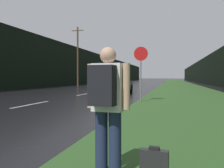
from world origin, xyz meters
TOP-DOWN VIEW (x-y plane):
  - grass_verge at (7.60, 40.00)m, footprint 6.00×240.00m
  - lane_stripe_b at (0.00, 8.99)m, footprint 0.12×3.00m
  - lane_stripe_c at (0.00, 15.99)m, footprint 0.12×3.00m
  - lane_stripe_d at (0.00, 22.99)m, footprint 0.12×3.00m
  - lane_stripe_e at (0.00, 29.99)m, footprint 0.12×3.00m
  - lane_stripe_f at (0.00, 36.99)m, footprint 0.12×3.00m
  - treeline_far_side at (-10.60, 50.00)m, footprint 2.00×140.00m
  - treeline_near_side at (13.60, 50.00)m, footprint 2.00×140.00m
  - utility_pole_far at (-7.08, 31.93)m, footprint 1.80×0.24m
  - stop_sign at (4.83, 11.43)m, footprint 0.73×0.07m
  - hitchhiker_with_backpack at (5.58, 2.04)m, footprint 0.57×0.43m
  - suitcase at (6.16, 2.14)m, footprint 0.36×0.14m
  - car_passing_near at (2.30, 16.81)m, footprint 1.99×4.10m

SIDE VIEW (x-z plane):
  - lane_stripe_b at x=0.00m, z-range 0.00..0.01m
  - lane_stripe_c at x=0.00m, z-range 0.00..0.01m
  - lane_stripe_d at x=0.00m, z-range 0.00..0.01m
  - lane_stripe_e at x=0.00m, z-range 0.00..0.01m
  - lane_stripe_f at x=0.00m, z-range 0.00..0.01m
  - grass_verge at x=7.60m, z-range 0.00..0.02m
  - suitcase at x=6.16m, z-range -0.01..0.39m
  - car_passing_near at x=2.30m, z-range 0.03..1.44m
  - hitchhiker_with_backpack at x=5.58m, z-range 0.12..1.78m
  - stop_sign at x=4.83m, z-range 0.35..3.21m
  - treeline_near_side at x=13.60m, z-range 0.00..5.19m
  - treeline_far_side at x=-10.60m, z-range 0.00..6.57m
  - utility_pole_far at x=-7.08m, z-range 0.13..8.80m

